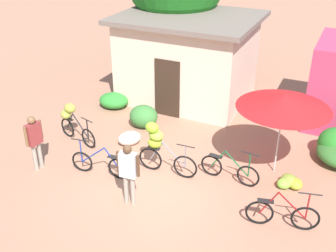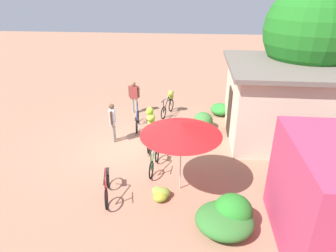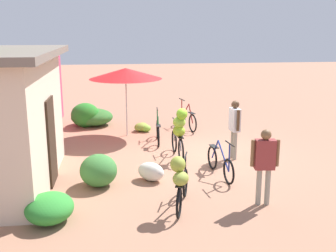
{
  "view_description": "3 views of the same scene",
  "coord_description": "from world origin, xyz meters",
  "px_view_note": "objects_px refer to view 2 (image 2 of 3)",
  "views": [
    {
      "loc": [
        3.9,
        -7.53,
        6.35
      ],
      "look_at": [
        -0.16,
        1.12,
        1.23
      ],
      "focal_mm": 43.64,
      "sensor_mm": 36.0,
      "label": 1
    },
    {
      "loc": [
        10.14,
        2.43,
        5.82
      ],
      "look_at": [
        0.03,
        1.46,
        0.93
      ],
      "focal_mm": 31.55,
      "sensor_mm": 36.0,
      "label": 2
    },
    {
      "loc": [
        -10.8,
        2.36,
        3.56
      ],
      "look_at": [
        0.24,
        0.98,
        0.85
      ],
      "focal_mm": 43.57,
      "sensor_mm": 36.0,
      "label": 3
    }
  ],
  "objects_px": {
    "bicycle_leftmost": "(169,100)",
    "bicycle_near_pile": "(137,121)",
    "tree_behind_building": "(311,31)",
    "bicycle_center_loaded": "(151,124)",
    "produce_sack": "(176,124)",
    "building_low": "(274,100)",
    "person_vendor": "(113,119)",
    "market_umbrella": "(181,129)",
    "person_bystander": "(134,94)",
    "bicycle_by_shop": "(154,161)",
    "banana_pile_on_ground": "(161,194)",
    "bicycle_rightmost": "(107,187)"
  },
  "relations": [
    {
      "from": "bicycle_by_shop",
      "to": "person_vendor",
      "type": "height_order",
      "value": "person_vendor"
    },
    {
      "from": "bicycle_near_pile",
      "to": "banana_pile_on_ground",
      "type": "relative_size",
      "value": 2.17
    },
    {
      "from": "building_low",
      "to": "person_vendor",
      "type": "xyz_separation_m",
      "value": [
        1.21,
        -6.44,
        -0.56
      ]
    },
    {
      "from": "person_bystander",
      "to": "banana_pile_on_ground",
      "type": "bearing_deg",
      "value": 17.86
    },
    {
      "from": "bicycle_by_shop",
      "to": "bicycle_leftmost",
      "type": "bearing_deg",
      "value": 179.3
    },
    {
      "from": "market_umbrella",
      "to": "bicycle_rightmost",
      "type": "relative_size",
      "value": 1.5
    },
    {
      "from": "bicycle_by_shop",
      "to": "banana_pile_on_ground",
      "type": "xyz_separation_m",
      "value": [
        1.49,
        0.4,
        -0.2
      ]
    },
    {
      "from": "tree_behind_building",
      "to": "banana_pile_on_ground",
      "type": "xyz_separation_m",
      "value": [
        5.68,
        -5.42,
        -4.01
      ]
    },
    {
      "from": "bicycle_by_shop",
      "to": "banana_pile_on_ground",
      "type": "relative_size",
      "value": 2.1
    },
    {
      "from": "market_umbrella",
      "to": "person_bystander",
      "type": "distance_m",
      "value": 6.55
    },
    {
      "from": "building_low",
      "to": "person_vendor",
      "type": "distance_m",
      "value": 6.58
    },
    {
      "from": "bicycle_center_loaded",
      "to": "bicycle_by_shop",
      "type": "distance_m",
      "value": 1.97
    },
    {
      "from": "bicycle_rightmost",
      "to": "produce_sack",
      "type": "xyz_separation_m",
      "value": [
        -4.89,
        1.7,
        -0.13
      ]
    },
    {
      "from": "building_low",
      "to": "banana_pile_on_ground",
      "type": "xyz_separation_m",
      "value": [
        4.6,
        -4.12,
        -1.42
      ]
    },
    {
      "from": "person_bystander",
      "to": "produce_sack",
      "type": "bearing_deg",
      "value": 52.97
    },
    {
      "from": "bicycle_rightmost",
      "to": "banana_pile_on_ground",
      "type": "height_order",
      "value": "bicycle_rightmost"
    },
    {
      "from": "produce_sack",
      "to": "bicycle_rightmost",
      "type": "bearing_deg",
      "value": -19.21
    },
    {
      "from": "bicycle_near_pile",
      "to": "tree_behind_building",
      "type": "bearing_deg",
      "value": 97.95
    },
    {
      "from": "bicycle_by_shop",
      "to": "tree_behind_building",
      "type": "bearing_deg",
      "value": 125.75
    },
    {
      "from": "market_umbrella",
      "to": "produce_sack",
      "type": "xyz_separation_m",
      "value": [
        -4.27,
        -0.45,
        -1.87
      ]
    },
    {
      "from": "bicycle_near_pile",
      "to": "banana_pile_on_ground",
      "type": "distance_m",
      "value": 4.97
    },
    {
      "from": "bicycle_near_pile",
      "to": "produce_sack",
      "type": "distance_m",
      "value": 1.7
    },
    {
      "from": "bicycle_center_loaded",
      "to": "banana_pile_on_ground",
      "type": "height_order",
      "value": "bicycle_center_loaded"
    },
    {
      "from": "bicycle_center_loaded",
      "to": "person_vendor",
      "type": "distance_m",
      "value": 1.53
    },
    {
      "from": "bicycle_leftmost",
      "to": "bicycle_near_pile",
      "type": "bearing_deg",
      "value": -34.71
    },
    {
      "from": "bicycle_center_loaded",
      "to": "produce_sack",
      "type": "xyz_separation_m",
      "value": [
        -1.43,
        0.89,
        -0.64
      ]
    },
    {
      "from": "bicycle_center_loaded",
      "to": "person_bystander",
      "type": "distance_m",
      "value": 3.31
    },
    {
      "from": "bicycle_center_loaded",
      "to": "person_vendor",
      "type": "bearing_deg",
      "value": -91.14
    },
    {
      "from": "bicycle_center_loaded",
      "to": "building_low",
      "type": "bearing_deg",
      "value": 104.2
    },
    {
      "from": "market_umbrella",
      "to": "bicycle_rightmost",
      "type": "xyz_separation_m",
      "value": [
        0.62,
        -2.15,
        -1.74
      ]
    },
    {
      "from": "building_low",
      "to": "produce_sack",
      "type": "bearing_deg",
      "value": -92.59
    },
    {
      "from": "bicycle_center_loaded",
      "to": "banana_pile_on_ground",
      "type": "xyz_separation_m",
      "value": [
        3.35,
        0.79,
        -0.72
      ]
    },
    {
      "from": "bicycle_rightmost",
      "to": "person_vendor",
      "type": "distance_m",
      "value": 3.62
    },
    {
      "from": "produce_sack",
      "to": "banana_pile_on_ground",
      "type": "bearing_deg",
      "value": -1.17
    },
    {
      "from": "tree_behind_building",
      "to": "bicycle_rightmost",
      "type": "relative_size",
      "value": 3.8
    },
    {
      "from": "tree_behind_building",
      "to": "bicycle_center_loaded",
      "type": "bearing_deg",
      "value": -69.45
    },
    {
      "from": "building_low",
      "to": "banana_pile_on_ground",
      "type": "height_order",
      "value": "building_low"
    },
    {
      "from": "tree_behind_building",
      "to": "produce_sack",
      "type": "xyz_separation_m",
      "value": [
        0.9,
        -5.32,
        -3.93
      ]
    },
    {
      "from": "produce_sack",
      "to": "bicycle_center_loaded",
      "type": "bearing_deg",
      "value": -32.01
    },
    {
      "from": "market_umbrella",
      "to": "bicycle_rightmost",
      "type": "distance_m",
      "value": 2.83
    },
    {
      "from": "market_umbrella",
      "to": "person_bystander",
      "type": "xyz_separation_m",
      "value": [
        -5.9,
        -2.61,
        -1.12
      ]
    },
    {
      "from": "bicycle_center_loaded",
      "to": "person_bystander",
      "type": "bearing_deg",
      "value": -157.4
    },
    {
      "from": "market_umbrella",
      "to": "bicycle_by_shop",
      "type": "distance_m",
      "value": 2.22
    },
    {
      "from": "market_umbrella",
      "to": "bicycle_near_pile",
      "type": "height_order",
      "value": "market_umbrella"
    },
    {
      "from": "bicycle_leftmost",
      "to": "bicycle_rightmost",
      "type": "distance_m",
      "value": 6.76
    },
    {
      "from": "building_low",
      "to": "bicycle_rightmost",
      "type": "distance_m",
      "value": 7.51
    },
    {
      "from": "market_umbrella",
      "to": "banana_pile_on_ground",
      "type": "bearing_deg",
      "value": -47.08
    },
    {
      "from": "building_low",
      "to": "bicycle_leftmost",
      "type": "xyz_separation_m",
      "value": [
        -1.93,
        -4.46,
        -0.88
      ]
    },
    {
      "from": "building_low",
      "to": "person_bystander",
      "type": "bearing_deg",
      "value": -106.35
    },
    {
      "from": "person_vendor",
      "to": "market_umbrella",
      "type": "bearing_deg",
      "value": 44.95
    }
  ]
}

